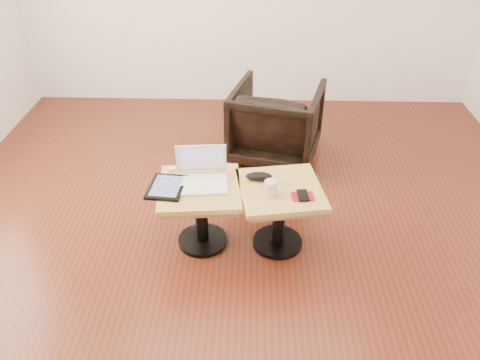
{
  "coord_description": "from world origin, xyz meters",
  "views": [
    {
      "loc": [
        0.03,
        -2.37,
        2.1
      ],
      "look_at": [
        -0.04,
        -0.03,
        0.5
      ],
      "focal_mm": 35.0,
      "sensor_mm": 36.0,
      "label": 1
    }
  ],
  "objects_px": {
    "armchair": "(276,122)",
    "side_table_left": "(200,201)",
    "side_table_right": "(280,202)",
    "striped_cup": "(271,188)",
    "laptop": "(202,176)"
  },
  "relations": [
    {
      "from": "armchair",
      "to": "side_table_left",
      "type": "bearing_deg",
      "value": 80.49
    },
    {
      "from": "side_table_right",
      "to": "side_table_left",
      "type": "bearing_deg",
      "value": 170.16
    },
    {
      "from": "side_table_right",
      "to": "armchair",
      "type": "bearing_deg",
      "value": 79.55
    },
    {
      "from": "striped_cup",
      "to": "laptop",
      "type": "bearing_deg",
      "value": 163.15
    },
    {
      "from": "side_table_right",
      "to": "striped_cup",
      "type": "bearing_deg",
      "value": -139.05
    },
    {
      "from": "side_table_left",
      "to": "laptop",
      "type": "distance_m",
      "value": 0.17
    },
    {
      "from": "side_table_left",
      "to": "striped_cup",
      "type": "xyz_separation_m",
      "value": [
        0.43,
        -0.08,
        0.16
      ]
    },
    {
      "from": "side_table_right",
      "to": "striped_cup",
      "type": "height_order",
      "value": "striped_cup"
    },
    {
      "from": "laptop",
      "to": "armchair",
      "type": "xyz_separation_m",
      "value": [
        0.51,
        1.08,
        -0.18
      ]
    },
    {
      "from": "armchair",
      "to": "laptop",
      "type": "bearing_deg",
      "value": 79.95
    },
    {
      "from": "side_table_right",
      "to": "laptop",
      "type": "distance_m",
      "value": 0.52
    },
    {
      "from": "side_table_right",
      "to": "laptop",
      "type": "bearing_deg",
      "value": 164.59
    },
    {
      "from": "striped_cup",
      "to": "armchair",
      "type": "distance_m",
      "value": 1.22
    },
    {
      "from": "laptop",
      "to": "striped_cup",
      "type": "xyz_separation_m",
      "value": [
        0.42,
        -0.13,
        0.0
      ]
    },
    {
      "from": "side_table_right",
      "to": "armchair",
      "type": "distance_m",
      "value": 1.13
    }
  ]
}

